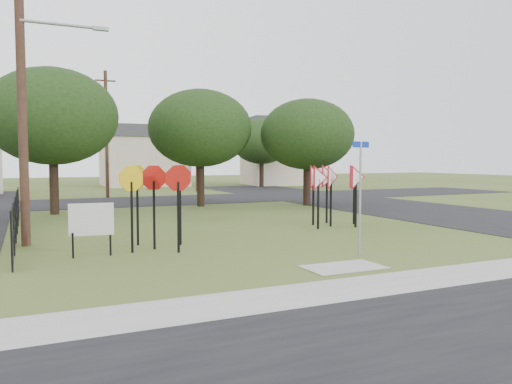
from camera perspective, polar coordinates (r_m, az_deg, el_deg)
ground at (r=14.94m, az=4.70°, el=-6.82°), size 140.00×140.00×0.00m
sidewalk at (r=11.54m, az=15.15°, el=-10.04°), size 30.00×1.60×0.02m
planting_strip at (r=10.68m, az=19.36°, el=-11.25°), size 30.00×0.80×0.02m
street_right at (r=29.93m, az=15.38°, el=-1.63°), size 8.00×50.00×0.02m
street_far at (r=33.68m, az=-12.25°, el=-1.00°), size 60.00×8.00×0.02m
curb_pad at (r=12.94m, az=9.98°, el=-8.47°), size 2.00×1.20×0.02m
street_name_sign at (r=14.44m, az=11.82°, el=0.12°), size 0.66×0.16×3.24m
stop_sign_cluster at (r=15.47m, az=-11.34°, el=0.59°), size 2.38×2.12×2.58m
yield_sign_cluster at (r=20.73m, az=8.85°, el=1.36°), size 3.28×1.90×2.58m
info_board at (r=14.72m, az=-18.30°, el=-3.19°), size 1.21×0.17×1.51m
utility_pole_main at (r=17.46m, az=-25.03°, el=11.55°), size 3.55×0.33×10.00m
far_pole_a at (r=37.20m, az=-16.72°, el=6.44°), size 1.40×0.24×9.00m
far_pole_b at (r=42.91m, az=-6.78°, el=5.85°), size 1.40×0.24×8.50m
fence_run at (r=19.14m, az=-25.73°, el=-2.49°), size 0.05×11.55×1.50m
house_mid at (r=53.97m, az=-12.75°, el=4.07°), size 8.40×8.40×6.20m
house_right at (r=54.93m, az=2.63°, el=4.67°), size 8.30×8.30×7.20m
tree_near_left at (r=26.90m, az=-22.26°, el=7.98°), size 6.40×6.40×7.27m
tree_near_mid at (r=29.33m, az=-6.39°, el=7.23°), size 6.00×6.00×6.80m
tree_near_right at (r=29.98m, az=5.87°, el=6.56°), size 5.60×5.60×6.33m
tree_far_right at (r=49.59m, az=0.64°, el=5.81°), size 6.00×6.00×6.80m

